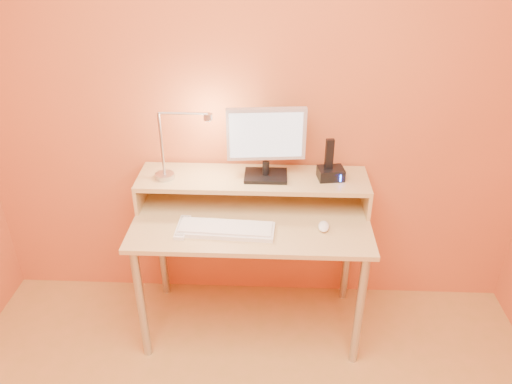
{
  "coord_description": "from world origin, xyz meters",
  "views": [
    {
      "loc": [
        0.12,
        -0.95,
        2.1
      ],
      "look_at": [
        0.03,
        1.13,
        0.9
      ],
      "focal_mm": 34.95,
      "sensor_mm": 36.0,
      "label": 1
    }
  ],
  "objects_px": {
    "monitor_panel": "(266,134)",
    "phone_dock": "(331,173)",
    "lamp_base": "(165,176)",
    "mouse": "(324,226)",
    "keyboard": "(226,230)",
    "remote_control": "(183,227)"
  },
  "relations": [
    {
      "from": "monitor_panel",
      "to": "mouse",
      "type": "distance_m",
      "value": 0.54
    },
    {
      "from": "monitor_panel",
      "to": "remote_control",
      "type": "distance_m",
      "value": 0.62
    },
    {
      "from": "phone_dock",
      "to": "keyboard",
      "type": "height_order",
      "value": "phone_dock"
    },
    {
      "from": "lamp_base",
      "to": "keyboard",
      "type": "relative_size",
      "value": 0.21
    },
    {
      "from": "lamp_base",
      "to": "remote_control",
      "type": "bearing_deg",
      "value": -62.35
    },
    {
      "from": "monitor_panel",
      "to": "phone_dock",
      "type": "bearing_deg",
      "value": -7.16
    },
    {
      "from": "keyboard",
      "to": "remote_control",
      "type": "bearing_deg",
      "value": 179.79
    },
    {
      "from": "keyboard",
      "to": "remote_control",
      "type": "relative_size",
      "value": 2.4
    },
    {
      "from": "mouse",
      "to": "lamp_base",
      "type": "bearing_deg",
      "value": 171.69
    },
    {
      "from": "lamp_base",
      "to": "remote_control",
      "type": "xyz_separation_m",
      "value": [
        0.12,
        -0.23,
        -0.16
      ]
    },
    {
      "from": "phone_dock",
      "to": "remote_control",
      "type": "distance_m",
      "value": 0.8
    },
    {
      "from": "keyboard",
      "to": "remote_control",
      "type": "distance_m",
      "value": 0.22
    },
    {
      "from": "lamp_base",
      "to": "keyboard",
      "type": "distance_m",
      "value": 0.44
    },
    {
      "from": "lamp_base",
      "to": "keyboard",
      "type": "xyz_separation_m",
      "value": [
        0.34,
        -0.24,
        -0.16
      ]
    },
    {
      "from": "remote_control",
      "to": "phone_dock",
      "type": "bearing_deg",
      "value": 20.59
    },
    {
      "from": "lamp_base",
      "to": "phone_dock",
      "type": "bearing_deg",
      "value": 2.01
    },
    {
      "from": "mouse",
      "to": "remote_control",
      "type": "bearing_deg",
      "value": -172.04
    },
    {
      "from": "monitor_panel",
      "to": "mouse",
      "type": "height_order",
      "value": "monitor_panel"
    },
    {
      "from": "phone_dock",
      "to": "keyboard",
      "type": "bearing_deg",
      "value": -161.13
    },
    {
      "from": "lamp_base",
      "to": "mouse",
      "type": "relative_size",
      "value": 1.06
    },
    {
      "from": "lamp_base",
      "to": "phone_dock",
      "type": "relative_size",
      "value": 0.77
    },
    {
      "from": "mouse",
      "to": "keyboard",
      "type": "bearing_deg",
      "value": -169.38
    }
  ]
}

